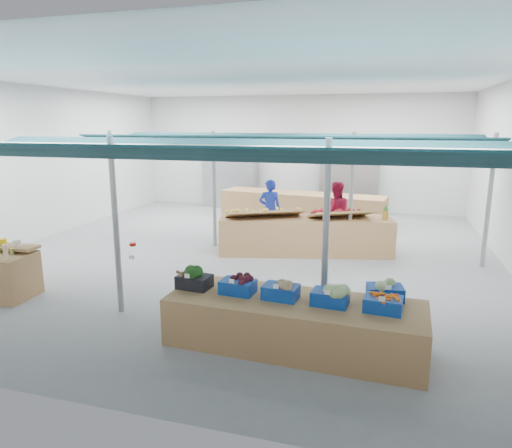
# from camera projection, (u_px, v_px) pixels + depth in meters

# --- Properties ---
(floor) EXTENTS (13.00, 13.00, 0.00)m
(floor) POSITION_uv_depth(u_px,v_px,m) (245.00, 254.00, 11.42)
(floor) COLOR gray
(floor) RESTS_ON ground
(hall) EXTENTS (13.00, 13.00, 13.00)m
(hall) POSITION_uv_depth(u_px,v_px,m) (261.00, 144.00, 12.19)
(hall) COLOR silver
(hall) RESTS_ON ground
(pole_grid) EXTENTS (10.00, 4.60, 3.00)m
(pole_grid) POSITION_uv_depth(u_px,v_px,m) (254.00, 193.00, 9.18)
(pole_grid) COLOR gray
(pole_grid) RESTS_ON floor
(awnings) EXTENTS (9.50, 7.08, 0.30)m
(awnings) POSITION_uv_depth(u_px,v_px,m) (254.00, 145.00, 8.97)
(awnings) COLOR black
(awnings) RESTS_ON pole_grid
(back_shelving_left) EXTENTS (2.00, 0.50, 2.00)m
(back_shelving_left) POSITION_uv_depth(u_px,v_px,m) (230.00, 181.00, 17.50)
(back_shelving_left) COLOR #B23F33
(back_shelving_left) RESTS_ON floor
(back_shelving_right) EXTENTS (2.00, 0.50, 2.00)m
(back_shelving_right) POSITION_uv_depth(u_px,v_px,m) (349.00, 186.00, 16.28)
(back_shelving_right) COLOR #B23F33
(back_shelving_right) RESTS_ON floor
(veg_counter) EXTENTS (3.72, 1.38, 0.71)m
(veg_counter) POSITION_uv_depth(u_px,v_px,m) (294.00, 323.00, 6.61)
(veg_counter) COLOR olive
(veg_counter) RESTS_ON floor
(fruit_counter) EXTENTS (4.35, 1.97, 0.91)m
(fruit_counter) POSITION_uv_depth(u_px,v_px,m) (305.00, 236.00, 11.36)
(fruit_counter) COLOR olive
(fruit_counter) RESTS_ON floor
(far_counter) EXTENTS (5.49, 1.83, 0.97)m
(far_counter) POSITION_uv_depth(u_px,v_px,m) (301.00, 208.00, 14.91)
(far_counter) COLOR olive
(far_counter) RESTS_ON floor
(crate_stack) EXTENTS (0.51, 0.36, 0.60)m
(crate_stack) POSITION_uv_depth(u_px,v_px,m) (361.00, 345.00, 6.09)
(crate_stack) COLOR navy
(crate_stack) RESTS_ON floor
(vendor_left) EXTENTS (0.70, 0.54, 1.69)m
(vendor_left) POSITION_uv_depth(u_px,v_px,m) (270.00, 210.00, 12.63)
(vendor_left) COLOR #182CA0
(vendor_left) RESTS_ON floor
(vendor_right) EXTENTS (0.95, 0.82, 1.69)m
(vendor_right) POSITION_uv_depth(u_px,v_px,m) (335.00, 213.00, 12.14)
(vendor_right) COLOR #9F1336
(vendor_right) RESTS_ON floor
(crate_broccoli) EXTENTS (0.53, 0.42, 0.35)m
(crate_broccoli) POSITION_uv_depth(u_px,v_px,m) (194.00, 278.00, 7.00)
(crate_broccoli) COLOR black
(crate_broccoli) RESTS_ON veg_counter
(crate_beets) EXTENTS (0.53, 0.42, 0.29)m
(crate_beets) POSITION_uv_depth(u_px,v_px,m) (238.00, 285.00, 6.78)
(crate_beets) COLOR navy
(crate_beets) RESTS_ON veg_counter
(crate_celeriac) EXTENTS (0.53, 0.42, 0.31)m
(crate_celeriac) POSITION_uv_depth(u_px,v_px,m) (281.00, 289.00, 6.57)
(crate_celeriac) COLOR navy
(crate_celeriac) RESTS_ON veg_counter
(crate_cabbage) EXTENTS (0.53, 0.42, 0.35)m
(crate_cabbage) POSITION_uv_depth(u_px,v_px,m) (330.00, 294.00, 6.34)
(crate_cabbage) COLOR navy
(crate_cabbage) RESTS_ON veg_counter
(crate_carrots) EXTENTS (0.53, 0.42, 0.29)m
(crate_carrots) POSITION_uv_depth(u_px,v_px,m) (383.00, 303.00, 6.13)
(crate_carrots) COLOR navy
(crate_carrots) RESTS_ON veg_counter
(sparrow) EXTENTS (0.12, 0.09, 0.11)m
(sparrow) POSITION_uv_depth(u_px,v_px,m) (181.00, 274.00, 6.91)
(sparrow) COLOR brown
(sparrow) RESTS_ON crate_broccoli
(pole_ribbon) EXTENTS (0.12, 0.12, 0.28)m
(pole_ribbon) POSITION_uv_depth(u_px,v_px,m) (133.00, 246.00, 8.05)
(pole_ribbon) COLOR #B11A0B
(pole_ribbon) RESTS_ON pole_grid
(apple_heap_yellow) EXTENTS (2.01, 1.49, 0.27)m
(apple_heap_yellow) POSITION_uv_depth(u_px,v_px,m) (265.00, 212.00, 11.17)
(apple_heap_yellow) COLOR #997247
(apple_heap_yellow) RESTS_ON fruit_counter
(apple_heap_red) EXTENTS (1.65, 1.31, 0.27)m
(apple_heap_red) POSITION_uv_depth(u_px,v_px,m) (341.00, 212.00, 11.09)
(apple_heap_red) COLOR #997247
(apple_heap_red) RESTS_ON fruit_counter
(pineapple) EXTENTS (0.14, 0.14, 0.39)m
(pineapple) POSITION_uv_depth(u_px,v_px,m) (385.00, 212.00, 11.04)
(pineapple) COLOR #8C6019
(pineapple) RESTS_ON fruit_counter
(crate_extra) EXTENTS (0.55, 0.45, 0.32)m
(crate_extra) POSITION_uv_depth(u_px,v_px,m) (385.00, 289.00, 6.55)
(crate_extra) COLOR navy
(crate_extra) RESTS_ON veg_counter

